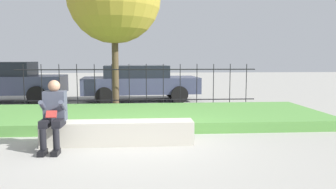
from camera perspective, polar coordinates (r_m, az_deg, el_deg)
ground_plane at (r=6.38m, az=-5.93°, el=-8.52°), size 60.00×60.00×0.00m
stone_bench at (r=6.35m, az=-8.61°, el=-6.80°), size 2.84×0.48×0.44m
person_seated_reader at (r=6.18m, az=-19.29°, el=-2.93°), size 0.42×0.73×1.24m
grass_berm at (r=8.61m, az=-5.48°, el=-3.79°), size 9.64×3.22×0.24m
iron_fence at (r=10.52m, az=-5.28°, el=1.57°), size 7.64×0.03×1.44m
car_parked_center at (r=12.49m, az=-4.98°, el=2.20°), size 4.44×2.16×1.35m
car_parked_left at (r=13.46m, az=-26.56°, el=2.12°), size 4.23×1.96×1.49m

